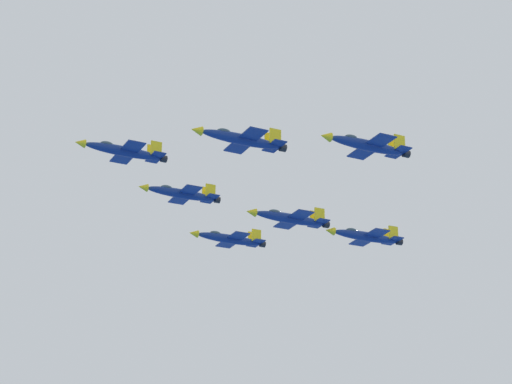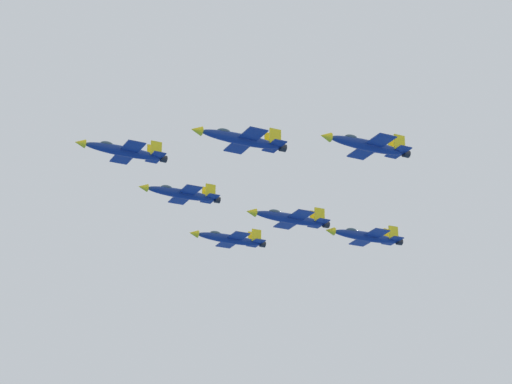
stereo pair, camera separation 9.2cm
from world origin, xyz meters
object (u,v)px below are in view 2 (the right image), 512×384
jet_left_wingman (241,139)px  jet_slot_rear (290,218)px  jet_lead (124,151)px  jet_right_wingman (181,193)px  jet_left_outer (367,145)px  jet_right_outer (229,239)px  jet_trailing (366,236)px

jet_left_wingman → jet_slot_rear: bearing=-140.4°
jet_lead → jet_right_wingman: 21.09m
jet_lead → jet_left_outer: size_ratio=1.00×
jet_right_outer → jet_right_wingman: bearing=39.9°
jet_lead → jet_trailing: size_ratio=0.99×
jet_slot_rear → jet_trailing: bearing=179.8°
jet_lead → jet_left_outer: (42.16, 0.63, -3.83)m
jet_lead → jet_left_wingman: bearing=138.7°
jet_right_wingman → jet_right_outer: (3.09, 20.86, -2.46)m
jet_right_wingman → jet_trailing: 35.83m
jet_trailing → jet_slot_rear: bearing=0.5°
jet_lead → jet_left_outer: bearing=138.7°
jet_lead → jet_right_outer: jet_lead is taller
jet_left_wingman → jet_trailing: bearing=-157.8°
jet_trailing → jet_left_wingman: bearing=23.6°
jet_right_wingman → jet_left_outer: jet_right_wingman is taller
jet_lead → jet_left_wingman: (21.08, 0.31, -0.25)m
jet_right_outer → jet_slot_rear: size_ratio=1.02×
jet_lead → jet_left_outer: jet_lead is taller
jet_left_outer → jet_slot_rear: 27.53m
jet_left_wingman → jet_left_outer: jet_left_wingman is taller
jet_lead → jet_right_outer: bearing=-140.6°
jet_right_wingman → jet_left_wingman: bearing=89.9°
jet_lead → jet_right_wingman: (3.09, 20.86, -0.28)m
jet_right_outer → jet_trailing: jet_right_outer is taller
jet_right_wingman → jet_lead: bearing=40.2°
jet_lead → jet_slot_rear: (24.17, 21.17, -7.28)m
jet_slot_rear → jet_left_outer: bearing=89.8°
jet_slot_rear → jet_trailing: size_ratio=1.01×
jet_right_wingman → jet_left_outer: bearing=111.3°
jet_lead → jet_left_wingman: 21.08m
jet_slot_rear → jet_lead: bearing=-0.2°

